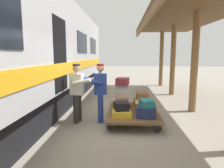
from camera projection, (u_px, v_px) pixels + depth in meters
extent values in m
plane|color=gray|center=(128.00, 125.00, 5.67)|extent=(60.00, 60.00, 0.00)
cylinder|color=brown|center=(161.00, 59.00, 12.72)|extent=(0.24, 0.24, 3.40)
cylinder|color=brown|center=(173.00, 60.00, 9.75)|extent=(0.24, 0.24, 3.40)
cylinder|color=brown|center=(195.00, 62.00, 6.78)|extent=(0.24, 0.24, 3.40)
cube|color=brown|center=(157.00, 4.00, 5.16)|extent=(0.08, 15.82, 0.30)
cube|color=#B7BABF|center=(6.00, 40.00, 5.52)|extent=(3.00, 17.28, 2.90)
cube|color=black|center=(11.00, 107.00, 5.79)|extent=(2.55, 16.42, 0.90)
cube|color=gold|center=(61.00, 70.00, 5.55)|extent=(0.03, 16.94, 0.36)
cube|color=black|center=(93.00, 46.00, 11.40)|extent=(0.02, 1.90, 0.84)
cube|color=black|center=(83.00, 43.00, 8.41)|extent=(0.02, 1.90, 0.84)
cube|color=black|center=(59.00, 55.00, 5.50)|extent=(0.12, 1.10, 2.00)
cube|color=brown|center=(133.00, 112.00, 5.98)|extent=(1.46, 2.18, 0.07)
cylinder|color=black|center=(157.00, 128.00, 5.11)|extent=(0.24, 0.05, 0.24)
cylinder|color=black|center=(111.00, 127.00, 5.17)|extent=(0.24, 0.05, 0.24)
cylinder|color=black|center=(149.00, 109.00, 6.83)|extent=(0.24, 0.05, 0.24)
cylinder|color=black|center=(114.00, 109.00, 6.89)|extent=(0.24, 0.05, 0.24)
cube|color=tan|center=(122.00, 101.00, 6.56)|extent=(0.42, 0.54, 0.28)
cube|color=gold|center=(121.00, 113.00, 5.39)|extent=(0.53, 0.51, 0.17)
cube|color=navy|center=(146.00, 112.00, 5.34)|extent=(0.56, 0.53, 0.29)
cube|color=#CC6B23|center=(144.00, 106.00, 5.94)|extent=(0.56, 0.67, 0.27)
cube|color=maroon|center=(122.00, 107.00, 5.98)|extent=(0.54, 0.60, 0.21)
cube|color=brown|center=(142.00, 103.00, 6.53)|extent=(0.52, 0.61, 0.19)
cube|color=beige|center=(122.00, 93.00, 6.53)|extent=(0.43, 0.54, 0.24)
cube|color=#9EA0A5|center=(121.00, 87.00, 6.49)|extent=(0.44, 0.40, 0.16)
cube|color=brown|center=(142.00, 96.00, 6.53)|extent=(0.38, 0.48, 0.24)
cube|color=maroon|center=(122.00, 81.00, 6.45)|extent=(0.45, 0.53, 0.23)
cube|color=black|center=(121.00, 106.00, 5.40)|extent=(0.44, 0.47, 0.21)
cube|color=#1E666B|center=(146.00, 103.00, 5.29)|extent=(0.39, 0.51, 0.18)
cylinder|color=navy|center=(101.00, 107.00, 5.99)|extent=(0.16, 0.16, 0.82)
cylinder|color=navy|center=(101.00, 109.00, 5.79)|extent=(0.16, 0.16, 0.82)
cube|color=navy|center=(100.00, 84.00, 5.79)|extent=(0.38, 0.26, 0.60)
cylinder|color=tan|center=(100.00, 73.00, 5.74)|extent=(0.09, 0.09, 0.06)
sphere|color=tan|center=(100.00, 68.00, 5.72)|extent=(0.22, 0.22, 0.22)
cylinder|color=#A51919|center=(100.00, 65.00, 5.71)|extent=(0.21, 0.21, 0.06)
cylinder|color=navy|center=(93.00, 80.00, 5.92)|extent=(0.54, 0.15, 0.21)
cylinder|color=navy|center=(93.00, 81.00, 5.60)|extent=(0.54, 0.15, 0.21)
cylinder|color=#332D28|center=(76.00, 109.00, 5.74)|extent=(0.16, 0.16, 0.82)
cylinder|color=#332D28|center=(79.00, 108.00, 5.93)|extent=(0.16, 0.16, 0.82)
cube|color=silver|center=(77.00, 84.00, 5.74)|extent=(0.40, 0.29, 0.60)
cylinder|color=tan|center=(77.00, 73.00, 5.69)|extent=(0.09, 0.09, 0.06)
sphere|color=tan|center=(76.00, 68.00, 5.67)|extent=(0.22, 0.22, 0.22)
cylinder|color=#332D28|center=(76.00, 65.00, 5.66)|extent=(0.21, 0.21, 0.06)
cylinder|color=silver|center=(82.00, 82.00, 5.51)|extent=(0.54, 0.20, 0.21)
cylinder|color=silver|center=(86.00, 80.00, 5.82)|extent=(0.54, 0.20, 0.21)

